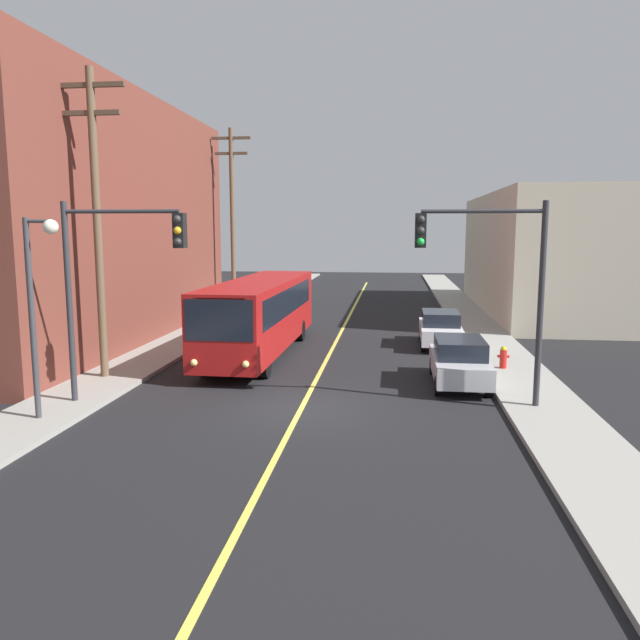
# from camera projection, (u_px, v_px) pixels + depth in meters

# --- Properties ---
(ground_plane) EXTENTS (120.00, 120.00, 0.00)m
(ground_plane) POSITION_uv_depth(u_px,v_px,m) (302.00, 408.00, 18.65)
(ground_plane) COLOR black
(sidewalk_left) EXTENTS (2.50, 90.00, 0.15)m
(sidewalk_left) POSITION_uv_depth(u_px,v_px,m) (182.00, 341.00, 29.31)
(sidewalk_left) COLOR gray
(sidewalk_left) RESTS_ON ground
(sidewalk_right) EXTENTS (2.50, 90.00, 0.15)m
(sidewalk_right) POSITION_uv_depth(u_px,v_px,m) (495.00, 348.00, 27.61)
(sidewalk_right) COLOR gray
(sidewalk_right) RESTS_ON ground
(lane_stripe_center) EXTENTS (0.16, 60.00, 0.01)m
(lane_stripe_center) POSITION_uv_depth(u_px,v_px,m) (343.00, 329.00, 33.38)
(lane_stripe_center) COLOR #D8CC4C
(lane_stripe_center) RESTS_ON ground
(building_left_brick) EXTENTS (10.00, 22.19, 11.49)m
(building_left_brick) POSITION_uv_depth(u_px,v_px,m) (55.00, 221.00, 29.63)
(building_left_brick) COLOR brown
(building_left_brick) RESTS_ON ground
(building_right_warehouse) EXTENTS (12.00, 21.15, 7.57)m
(building_right_warehouse) POSITION_uv_depth(u_px,v_px,m) (579.00, 254.00, 39.66)
(building_right_warehouse) COLOR beige
(building_right_warehouse) RESTS_ON ground
(city_bus) EXTENTS (2.78, 12.20, 3.20)m
(city_bus) POSITION_uv_depth(u_px,v_px,m) (261.00, 313.00, 26.39)
(city_bus) COLOR maroon
(city_bus) RESTS_ON ground
(parked_car_silver) EXTENTS (1.83, 4.41, 1.62)m
(parked_car_silver) POSITION_uv_depth(u_px,v_px,m) (459.00, 361.00, 21.32)
(parked_car_silver) COLOR #B7B7BC
(parked_car_silver) RESTS_ON ground
(parked_car_white) EXTENTS (1.87, 4.42, 1.62)m
(parked_car_white) POSITION_uv_depth(u_px,v_px,m) (440.00, 328.00, 28.40)
(parked_car_white) COLOR silver
(parked_car_white) RESTS_ON ground
(utility_pole_near) EXTENTS (2.40, 0.28, 10.56)m
(utility_pole_near) POSITION_uv_depth(u_px,v_px,m) (97.00, 212.00, 21.24)
(utility_pole_near) COLOR brown
(utility_pole_near) RESTS_ON sidewalk_left
(utility_pole_mid) EXTENTS (2.40, 0.28, 11.25)m
(utility_pole_mid) POSITION_uv_depth(u_px,v_px,m) (232.00, 214.00, 37.92)
(utility_pole_mid) COLOR brown
(utility_pole_mid) RESTS_ON sidewalk_left
(traffic_signal_left_corner) EXTENTS (3.75, 0.48, 6.00)m
(traffic_signal_left_corner) POSITION_uv_depth(u_px,v_px,m) (116.00, 265.00, 18.14)
(traffic_signal_left_corner) COLOR #2D2D33
(traffic_signal_left_corner) RESTS_ON sidewalk_left
(traffic_signal_right_corner) EXTENTS (3.75, 0.48, 6.00)m
(traffic_signal_right_corner) POSITION_uv_depth(u_px,v_px,m) (488.00, 265.00, 17.95)
(traffic_signal_right_corner) COLOR #2D2D33
(traffic_signal_right_corner) RESTS_ON sidewalk_right
(street_lamp_left) EXTENTS (0.98, 0.40, 5.50)m
(street_lamp_left) POSITION_uv_depth(u_px,v_px,m) (38.00, 289.00, 16.64)
(street_lamp_left) COLOR #38383D
(street_lamp_left) RESTS_ON sidewalk_left
(fire_hydrant) EXTENTS (0.44, 0.26, 0.84)m
(fire_hydrant) POSITION_uv_depth(u_px,v_px,m) (503.00, 357.00, 23.28)
(fire_hydrant) COLOR red
(fire_hydrant) RESTS_ON sidewalk_right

